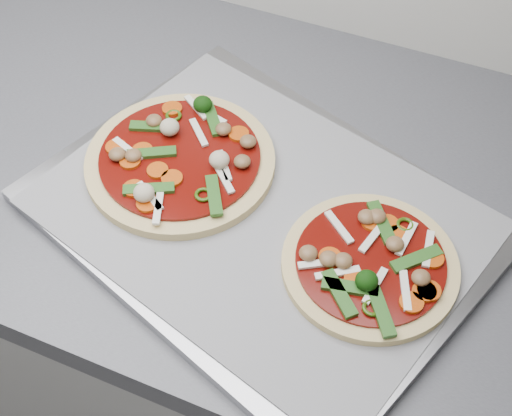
% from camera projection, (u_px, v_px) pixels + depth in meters
% --- Properties ---
extents(base_cabinet, '(3.60, 0.60, 0.86)m').
position_uv_depth(base_cabinet, '(411.00, 410.00, 1.17)').
color(base_cabinet, '#B7B7B5').
rests_on(base_cabinet, ground).
extents(countertop, '(3.60, 0.60, 0.04)m').
position_uv_depth(countertop, '(477.00, 252.00, 0.82)').
color(countertop, '#5B5C63').
rests_on(countertop, base_cabinet).
extents(baking_tray, '(0.58, 0.50, 0.02)m').
position_uv_depth(baking_tray, '(260.00, 217.00, 0.81)').
color(baking_tray, gray).
rests_on(baking_tray, countertop).
extents(parchment, '(0.54, 0.46, 0.00)m').
position_uv_depth(parchment, '(260.00, 212.00, 0.81)').
color(parchment, gray).
rests_on(parchment, baking_tray).
extents(pizza_left, '(0.25, 0.25, 0.04)m').
position_uv_depth(pizza_left, '(180.00, 159.00, 0.84)').
color(pizza_left, '#CDB77A').
rests_on(pizza_left, parchment).
extents(pizza_right, '(0.26, 0.26, 0.03)m').
position_uv_depth(pizza_right, '(371.00, 263.00, 0.75)').
color(pizza_right, '#CDB77A').
rests_on(pizza_right, parchment).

